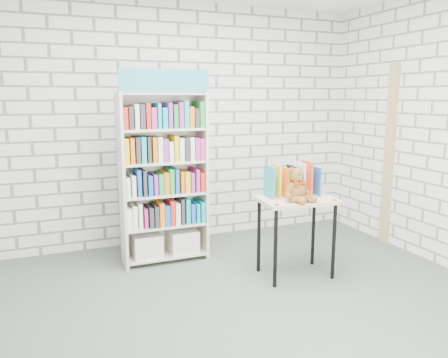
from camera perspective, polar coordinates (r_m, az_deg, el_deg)
name	(u,v)px	position (r m, az deg, el deg)	size (l,w,h in m)	color
ground	(251,309)	(3.78, 3.60, -16.55)	(4.50, 4.50, 0.00)	#485346
room_shell	(254,89)	(3.36, 3.96, 11.63)	(4.52, 4.02, 2.81)	silver
bookshelf	(163,177)	(4.58, -7.94, 0.31)	(0.89, 0.35, 1.99)	beige
display_table	(297,209)	(4.25, 9.46, -3.90)	(0.75, 0.55, 0.78)	tan
table_books	(292,180)	(4.30, 8.84, -0.19)	(0.52, 0.25, 0.30)	teal
teddy_bear	(297,188)	(4.08, 9.55, -1.11)	(0.29, 0.28, 0.32)	brown
door_trim	(389,156)	(5.47, 20.75, 2.88)	(0.05, 0.12, 2.10)	tan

